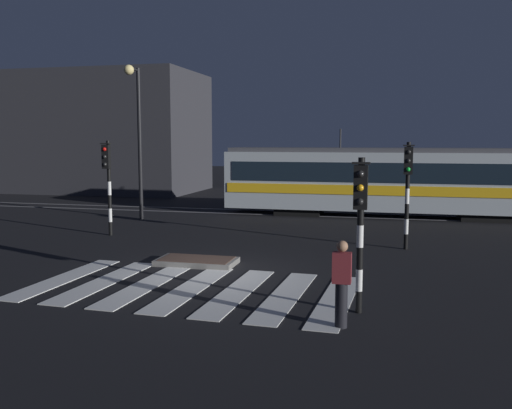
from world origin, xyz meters
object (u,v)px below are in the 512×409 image
traffic_light_corner_far_left (108,173)px  street_lamp_trackside_left (137,123)px  traffic_light_corner_near_right (360,212)px  tram (389,180)px  pedestrian_waiting_at_kerb (342,283)px  traffic_light_corner_far_right (408,179)px

traffic_light_corner_far_left → street_lamp_trackside_left: size_ratio=0.53×
traffic_light_corner_near_right → street_lamp_trackside_left: 15.97m
tram → traffic_light_corner_near_right: bearing=-91.6°
traffic_light_corner_far_left → street_lamp_trackside_left: 4.71m
traffic_light_corner_near_right → pedestrian_waiting_at_kerb: size_ratio=1.91×
street_lamp_trackside_left → pedestrian_waiting_at_kerb: 16.72m
traffic_light_corner_far_left → pedestrian_waiting_at_kerb: bearing=-41.6°
traffic_light_corner_near_right → street_lamp_trackside_left: street_lamp_trackside_left is taller
tram → traffic_light_corner_far_left: bearing=-142.2°
tram → pedestrian_waiting_at_kerb: tram is taller
street_lamp_trackside_left → pedestrian_waiting_at_kerb: bearing=-50.8°
traffic_light_corner_near_right → tram: 15.50m
traffic_light_corner_near_right → tram: tram is taller
street_lamp_trackside_left → tram: 11.95m
street_lamp_trackside_left → tram: bearing=18.8°
traffic_light_corner_near_right → pedestrian_waiting_at_kerb: 1.61m
traffic_light_corner_far_right → street_lamp_trackside_left: 12.64m
traffic_light_corner_near_right → pedestrian_waiting_at_kerb: traffic_light_corner_near_right is taller
street_lamp_trackside_left → tram: street_lamp_trackside_left is taller
street_lamp_trackside_left → pedestrian_waiting_at_kerb: (10.34, -12.67, -3.50)m
traffic_light_corner_far_right → tram: size_ratio=0.23×
street_lamp_trackside_left → traffic_light_corner_far_right: bearing=-20.4°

